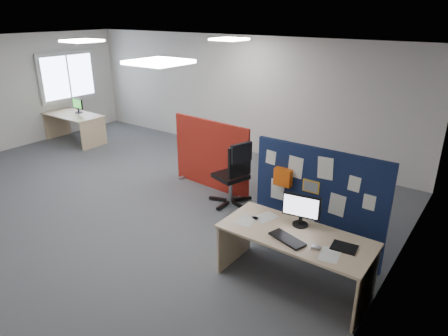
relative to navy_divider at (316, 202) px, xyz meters
The scene contains 17 objects.
floor 3.57m from the navy_divider, behind, with size 9.00×9.00×0.00m, color #53565B.
ceiling 3.98m from the navy_divider, behind, with size 9.00×7.00×0.02m, color white.
wall_back 4.69m from the navy_divider, 138.01° to the left, with size 9.00×0.02×2.70m, color silver.
wall_right 1.25m from the navy_divider, 20.28° to the right, with size 0.02×7.00×2.70m, color silver.
window 8.10m from the navy_divider, 168.43° to the left, with size 0.06×1.70×1.30m.
ceiling_lights 3.67m from the navy_divider, behind, with size 4.10×4.10×0.04m.
navy_divider is the anchor object (origin of this frame).
main_desk 0.84m from the navy_divider, 81.63° to the right, with size 1.83×0.81×0.73m.
monitor_main 0.66m from the navy_divider, 83.98° to the right, with size 0.47×0.20×0.41m.
keyboard 1.03m from the navy_divider, 84.67° to the right, with size 0.45×0.18×0.03m, color black.
mouse 1.09m from the navy_divider, 66.35° to the right, with size 0.10×0.06×0.03m, color #949499.
paper_tray 1.06m from the navy_divider, 49.11° to the right, with size 0.28×0.22×0.01m, color black.
red_divider 2.68m from the navy_divider, 160.30° to the left, with size 1.78×0.30×1.33m.
second_desk 7.24m from the navy_divider, behind, with size 1.61×0.81×0.73m.
monitor_second 7.28m from the navy_divider, 169.71° to the left, with size 0.41×0.19×0.37m.
office_chair 1.79m from the navy_divider, 162.81° to the left, with size 0.78×0.74×1.17m.
desk_papers 0.89m from the navy_divider, 96.64° to the right, with size 1.39×0.66×0.00m.
Camera 1 is at (5.31, -4.31, 3.22)m, focal length 32.00 mm.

